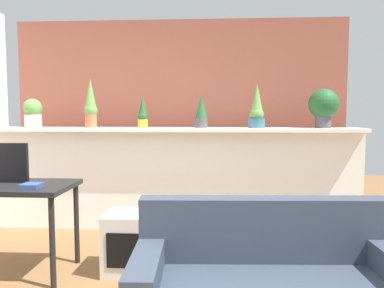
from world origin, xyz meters
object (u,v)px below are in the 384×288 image
(potted_plant_1, at_px, (91,105))
(potted_plant_3, at_px, (201,111))
(tv_monitor, at_px, (1,163))
(potted_plant_4, at_px, (257,110))
(potted_plant_2, at_px, (143,113))
(side_cube_shelf, at_px, (130,242))
(desk, at_px, (5,194))
(potted_plant_0, at_px, (33,113))
(book_on_desk, at_px, (31,186))
(potted_plant_5, at_px, (324,106))

(potted_plant_1, height_order, potted_plant_3, potted_plant_1)
(potted_plant_3, height_order, tv_monitor, potted_plant_3)
(potted_plant_1, distance_m, potted_plant_4, 1.86)
(potted_plant_1, relative_size, potted_plant_2, 1.51)
(potted_plant_3, bearing_deg, side_cube_shelf, -115.51)
(desk, bearing_deg, tv_monitor, 131.16)
(potted_plant_1, xyz_separation_m, potted_plant_4, (1.86, -0.01, -0.06))
(potted_plant_0, height_order, potted_plant_3, potted_plant_3)
(potted_plant_1, height_order, book_on_desk, potted_plant_1)
(potted_plant_3, xyz_separation_m, potted_plant_5, (1.34, 0.01, 0.06))
(potted_plant_5, distance_m, tv_monitor, 3.24)
(desk, bearing_deg, potted_plant_3, 38.91)
(potted_plant_0, xyz_separation_m, side_cube_shelf, (1.38, -1.19, -1.09))
(potted_plant_0, height_order, potted_plant_4, potted_plant_4)
(potted_plant_4, bearing_deg, potted_plant_0, 179.02)
(potted_plant_1, height_order, potted_plant_2, potted_plant_1)
(potted_plant_5, xyz_separation_m, book_on_desk, (-2.60, -1.42, -0.64))
(potted_plant_5, xyz_separation_m, tv_monitor, (-2.97, -1.19, -0.50))
(potted_plant_0, relative_size, potted_plant_3, 0.88)
(side_cube_shelf, bearing_deg, potted_plant_1, 120.99)
(potted_plant_3, bearing_deg, book_on_desk, -131.94)
(potted_plant_2, xyz_separation_m, potted_plant_5, (2.00, 0.02, 0.08))
(potted_plant_1, xyz_separation_m, desk, (-0.31, -1.25, -0.76))
(desk, bearing_deg, side_cube_shelf, 5.43)
(potted_plant_0, xyz_separation_m, potted_plant_4, (2.55, -0.04, 0.03))
(potted_plant_1, bearing_deg, potted_plant_5, 0.49)
(potted_plant_1, relative_size, book_on_desk, 3.77)
(potted_plant_3, height_order, potted_plant_4, potted_plant_4)
(potted_plant_3, relative_size, potted_plant_5, 0.87)
(potted_plant_4, distance_m, desk, 2.60)
(potted_plant_2, height_order, potted_plant_5, potted_plant_5)
(potted_plant_2, height_order, desk, potted_plant_2)
(potted_plant_3, height_order, potted_plant_5, potted_plant_5)
(potted_plant_0, relative_size, potted_plant_5, 0.77)
(potted_plant_2, relative_size, side_cube_shelf, 0.73)
(desk, relative_size, side_cube_shelf, 2.20)
(potted_plant_5, bearing_deg, side_cube_shelf, -148.13)
(potted_plant_3, height_order, side_cube_shelf, potted_plant_3)
(potted_plant_4, distance_m, tv_monitor, 2.57)
(potted_plant_3, distance_m, potted_plant_5, 1.34)
(book_on_desk, bearing_deg, potted_plant_1, 89.41)
(potted_plant_2, distance_m, book_on_desk, 1.62)
(potted_plant_5, xyz_separation_m, side_cube_shelf, (-1.90, -1.18, -1.16))
(potted_plant_0, distance_m, potted_plant_4, 2.55)
(potted_plant_2, relative_size, book_on_desk, 2.49)
(potted_plant_3, xyz_separation_m, desk, (-1.57, -1.27, -0.69))
(tv_monitor, bearing_deg, potted_plant_2, 50.20)
(potted_plant_4, distance_m, book_on_desk, 2.41)
(potted_plant_3, distance_m, potted_plant_4, 0.61)
(potted_plant_3, relative_size, tv_monitor, 0.81)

